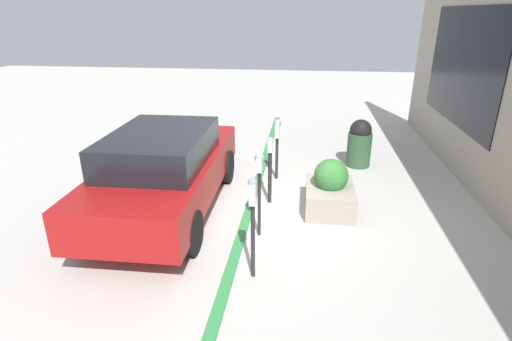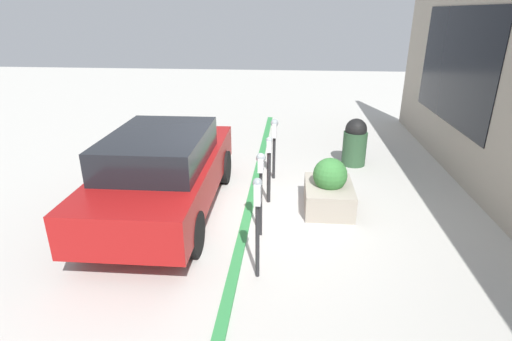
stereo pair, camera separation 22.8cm
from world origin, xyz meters
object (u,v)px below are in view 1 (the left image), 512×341
Objects in this scene: parking_meter_second at (259,175)px; planter_box at (330,191)px; trash_bin at (360,143)px; parked_car_front at (165,169)px; parking_meter_nearest at (253,210)px; parking_meter_fourth at (277,136)px; parking_meter_middle at (270,163)px.

planter_box is (1.11, -1.22, -0.72)m from parking_meter_second.
trash_bin is at bearing -29.49° from parking_meter_second.
parked_car_front is 3.99× the size of trash_bin.
trash_bin is at bearing -22.73° from parking_meter_nearest.
parking_meter_nearest is at bearing 179.20° from parking_meter_fourth.
parking_meter_middle is 3.03m from trash_bin.
parking_meter_fourth is 1.19× the size of trash_bin.
parking_meter_fourth is at bearing -0.80° from parking_meter_nearest.
parking_meter_second is 1.07× the size of parking_meter_fourth.
parked_car_front is (-0.40, 3.05, 0.44)m from planter_box.
parking_meter_nearest is 0.33× the size of parked_car_front.
parked_car_front reaches higher than parking_meter_middle.
planter_box is (-0.17, -1.16, -0.44)m from parking_meter_middle.
planter_box is at bearing -47.66° from parking_meter_second.
parking_meter_middle is at bearing -2.50° from parking_meter_second.
parked_car_front is (-1.80, 1.94, -0.17)m from parking_meter_fourth.
parking_meter_nearest is 3.65m from parking_meter_fourth.
trash_bin is at bearing -54.25° from parked_car_front.
parking_meter_nearest is 2.43m from parking_meter_middle.
parking_meter_middle is (2.42, -0.01, -0.23)m from parking_meter_nearest.
parked_car_front is (1.85, 1.88, -0.23)m from parking_meter_nearest.
parking_meter_second is 1.99m from parked_car_front.
parking_meter_second is at bearing 150.51° from trash_bin.
parking_meter_second is at bearing 177.79° from parking_meter_fourth.
parking_meter_second reaches higher than planter_box.
parking_meter_fourth is 2.24m from trash_bin.
trash_bin is (2.30, -1.96, -0.25)m from parking_meter_middle.
planter_box is at bearing -141.45° from parking_meter_fourth.
parking_meter_nearest reaches higher than trash_bin.
parked_car_front is 4.81m from trash_bin.
trash_bin is (2.86, -3.86, -0.26)m from parked_car_front.
parking_meter_fourth is 2.65m from parked_car_front.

